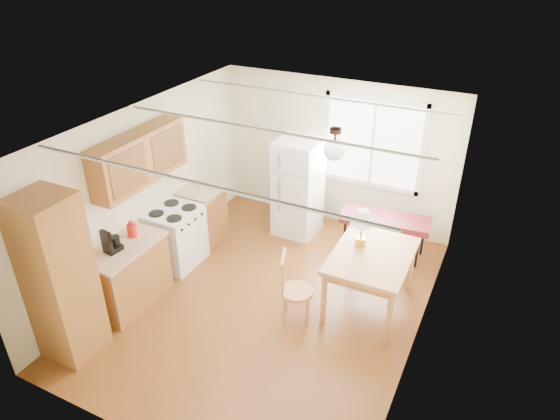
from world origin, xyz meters
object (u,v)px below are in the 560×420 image
Objects in this scene: bench at (385,221)px; dining_table at (372,261)px; refrigerator at (298,187)px; chair at (290,284)px.

dining_table is at bearing -87.69° from bench.
chair is (0.82, -2.06, -0.27)m from refrigerator.
chair is at bearing -113.06° from bench.
chair is (-0.66, -2.07, -0.01)m from bench.
bench is at bearing 97.02° from dining_table.
bench is 1.46× the size of chair.
bench is (1.48, 0.01, -0.25)m from refrigerator.
bench is at bearing 52.11° from chair.
refrigerator reaches higher than bench.
bench is 1.06× the size of dining_table.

